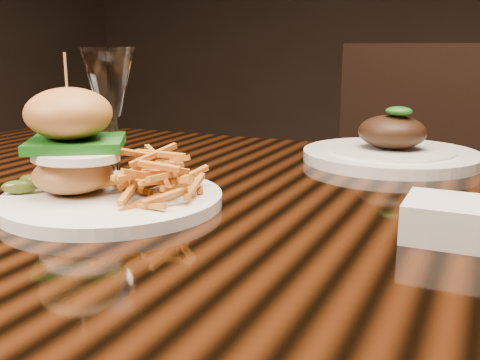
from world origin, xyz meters
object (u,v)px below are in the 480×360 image
at_px(far_dish, 391,151).
at_px(chair_far, 403,197).
at_px(dining_table, 294,258).
at_px(burger_plate, 104,168).
at_px(wine_glass, 109,87).

bearing_deg(far_dish, chair_far, 95.56).
height_order(dining_table, burger_plate, burger_plate).
height_order(burger_plate, wine_glass, wine_glass).
xyz_separation_m(dining_table, wine_glass, (-0.24, -0.06, 0.22)).
height_order(far_dish, chair_far, chair_far).
xyz_separation_m(burger_plate, chair_far, (0.21, 1.01, -0.26)).
distance_m(burger_plate, wine_glass, 0.11).
bearing_deg(burger_plate, dining_table, 9.18).
height_order(burger_plate, far_dish, burger_plate).
bearing_deg(dining_table, far_dish, 78.45).
xyz_separation_m(burger_plate, far_dish, (0.27, 0.43, -0.03)).
xyz_separation_m(dining_table, far_dish, (0.06, 0.31, 0.09)).
relative_size(dining_table, chair_far, 1.68).
bearing_deg(chair_far, wine_glass, -97.36).
bearing_deg(wine_glass, chair_far, 75.56).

